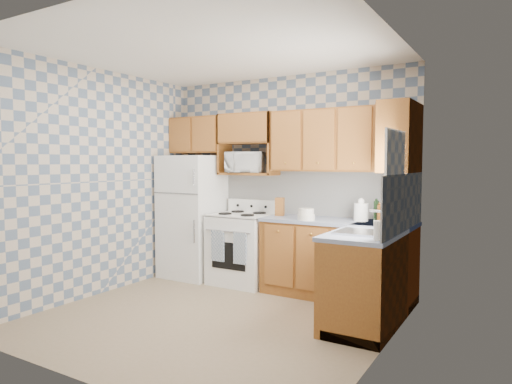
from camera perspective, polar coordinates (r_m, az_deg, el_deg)
floor at (r=4.86m, az=-5.22°, el=-15.36°), size 3.40×3.40×0.00m
back_wall at (r=5.97m, az=3.76°, el=1.43°), size 3.40×0.02×2.70m
right_wall at (r=3.86m, az=15.57°, el=0.05°), size 0.02×3.20×2.70m
backsplash_back at (r=5.80m, az=7.24°, el=-0.14°), size 2.60×0.02×0.56m
backsplash_right at (r=4.64m, az=18.01°, el=-1.25°), size 0.02×1.60×0.56m
refrigerator at (r=6.41m, az=-7.94°, el=-3.02°), size 0.75×0.70×1.68m
stove_body at (r=6.02m, az=-1.71°, el=-7.17°), size 0.76×0.65×0.90m
cooktop at (r=5.95m, az=-1.72°, el=-2.87°), size 0.76×0.65×0.02m
backguard at (r=6.18m, az=-0.35°, el=-1.74°), size 0.76×0.08×0.17m
dish_towel_left at (r=5.81m, az=-4.79°, el=-6.73°), size 0.18×0.02×0.39m
dish_towel_right at (r=5.62m, az=-2.02°, el=-7.06°), size 0.18×0.02×0.39m
base_cabinets_back at (r=5.48m, az=10.07°, el=-8.43°), size 1.75×0.60×0.88m
base_cabinets_right at (r=4.84m, az=14.42°, el=-10.12°), size 0.60×1.60×0.88m
countertop_back at (r=5.39m, az=10.11°, el=-3.66°), size 1.77×0.63×0.04m
countertop_right at (r=4.75m, az=14.45°, el=-4.72°), size 0.63×1.60×0.04m
upper_cabinets_back at (r=5.49m, az=10.74°, el=6.40°), size 1.75×0.33×0.74m
upper_cabinets_fridge at (r=6.53m, az=-7.11°, el=7.05°), size 0.82×0.33×0.50m
upper_cabinets_right at (r=5.11m, az=17.57°, el=6.49°), size 0.33×0.70×0.74m
microwave_shelf at (r=6.05m, az=-0.92°, el=2.27°), size 0.80×0.33×0.03m
microwave at (r=6.07m, az=-1.29°, el=3.73°), size 0.58×0.47×0.28m
sink at (r=4.41m, az=13.24°, el=-5.02°), size 0.48×0.40×0.03m
window at (r=4.29m, az=16.98°, el=1.72°), size 0.02×0.66×0.86m
bottle_0 at (r=5.10m, az=16.23°, el=-2.41°), size 0.06×0.06×0.27m
bottle_1 at (r=5.01m, az=17.16°, el=-2.63°), size 0.06×0.06×0.25m
bottle_2 at (r=5.10m, az=17.84°, el=-2.64°), size 0.06×0.06×0.24m
bottle_3 at (r=5.04m, az=15.23°, el=-2.77°), size 0.06×0.06×0.22m
bottle_4 at (r=5.19m, az=14.79°, el=-2.43°), size 0.06×0.06×0.25m
knife_block at (r=5.73m, az=2.99°, el=-1.83°), size 0.13×0.13×0.23m
electric_kettle at (r=5.33m, az=12.99°, el=-2.47°), size 0.16×0.16×0.20m
food_containers at (r=5.32m, az=6.29°, el=-2.78°), size 0.20×0.20×0.13m
soap_bottle at (r=4.04m, az=14.90°, el=-4.69°), size 0.06×0.06×0.17m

